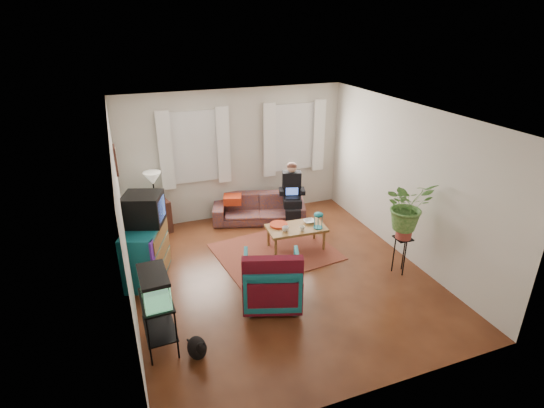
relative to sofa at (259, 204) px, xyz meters
name	(u,v)px	position (x,y,z in m)	size (l,w,h in m)	color
floor	(281,276)	(-0.34, -2.05, -0.36)	(4.50, 5.00, 0.01)	#4F2B14
ceiling	(282,115)	(-0.34, -2.05, 2.24)	(4.50, 5.00, 0.01)	white
wall_back	(235,155)	(-0.34, 0.45, 0.94)	(4.50, 0.01, 2.60)	silver
wall_front	(376,297)	(-0.34, -4.55, 0.94)	(4.50, 0.01, 2.60)	silver
wall_left	(123,226)	(-2.59, -2.05, 0.94)	(0.01, 5.00, 2.60)	silver
wall_right	(407,183)	(1.91, -2.05, 0.94)	(0.01, 5.00, 2.60)	silver
window_left	(194,147)	(-1.14, 0.43, 1.19)	(1.08, 0.04, 1.38)	white
window_right	(293,137)	(0.91, 0.43, 1.19)	(1.08, 0.04, 1.38)	white
curtains_left	(195,148)	(-1.14, 0.35, 1.19)	(1.36, 0.06, 1.50)	white
curtains_right	(295,138)	(0.91, 0.35, 1.19)	(1.36, 0.06, 1.50)	white
picture_frame	(116,160)	(-2.56, -1.20, 1.59)	(0.04, 0.32, 0.40)	#3D2616
area_rug	(275,252)	(-0.15, -1.32, -0.35)	(2.00, 1.60, 0.01)	maroon
sofa	(259,204)	(0.00, 0.00, 0.00)	(1.83, 0.72, 0.72)	brown
seated_person	(292,195)	(0.63, -0.20, 0.19)	(0.46, 0.56, 1.09)	black
side_table	(157,216)	(-1.99, 0.23, -0.04)	(0.44, 0.44, 0.64)	#3F2217
table_lamp	(154,188)	(-1.99, 0.23, 0.55)	(0.33, 0.33, 0.58)	white
dresser	(146,252)	(-2.33, -1.33, 0.09)	(0.50, 1.01, 0.91)	#126970
crt_tv	(143,209)	(-2.28, -1.24, 0.79)	(0.55, 0.50, 0.48)	black
aquarium_stand	(159,323)	(-2.34, -3.00, 0.00)	(0.36, 0.64, 0.72)	black
aquarium	(154,286)	(-2.34, -3.00, 0.55)	(0.32, 0.59, 0.38)	#7FD899
black_cat	(197,346)	(-1.95, -3.33, -0.21)	(0.23, 0.36, 0.30)	black
armchair	(272,278)	(-0.71, -2.63, 0.05)	(0.80, 0.75, 0.82)	#135572
serape_throw	(273,280)	(-0.81, -2.93, 0.22)	(0.82, 0.19, 0.67)	#9E0A0A
coffee_table	(296,238)	(0.24, -1.32, -0.15)	(1.03, 0.56, 0.43)	brown
cup_a	(285,229)	(0.00, -1.40, 0.11)	(0.12, 0.12, 0.09)	white
cup_b	(302,229)	(0.28, -1.49, 0.11)	(0.09, 0.09, 0.09)	beige
bowl	(309,221)	(0.53, -1.24, 0.09)	(0.20, 0.20, 0.05)	white
snack_tray	(279,225)	(-0.03, -1.16, 0.09)	(0.32, 0.32, 0.04)	#B21414
birdcage	(318,220)	(0.59, -1.48, 0.22)	(0.17, 0.17, 0.30)	#115B6B
plant_stand	(401,255)	(1.51, -2.62, -0.04)	(0.27, 0.27, 0.63)	black
potted_plant	(407,213)	(1.51, -2.62, 0.71)	(0.72, 0.62, 0.80)	#599947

